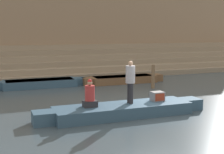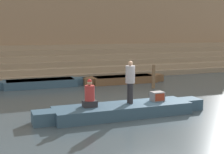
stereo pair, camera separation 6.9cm
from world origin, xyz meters
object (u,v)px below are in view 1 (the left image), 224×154
(mooring_post, at_px, (153,77))
(rowboat_main, at_px, (123,110))
(person_standing, at_px, (130,79))
(tv_set, at_px, (157,96))
(moored_boat_distant, at_px, (40,83))
(moored_boat_shore, at_px, (123,79))
(person_rowing, at_px, (90,96))

(mooring_post, bearing_deg, rowboat_main, -129.00)
(person_standing, distance_m, tv_set, 1.42)
(tv_set, bearing_deg, moored_boat_distant, 116.14)
(tv_set, height_order, mooring_post, mooring_post)
(person_standing, distance_m, mooring_post, 5.99)
(moored_boat_shore, relative_size, moored_boat_distant, 1.00)
(person_rowing, height_order, moored_boat_shore, person_rowing)
(moored_boat_shore, bearing_deg, tv_set, -108.05)
(moored_boat_shore, bearing_deg, mooring_post, -76.18)
(person_standing, bearing_deg, mooring_post, 61.59)
(moored_boat_shore, height_order, moored_boat_distant, same)
(moored_boat_distant, bearing_deg, moored_boat_shore, -6.18)
(mooring_post, bearing_deg, person_rowing, -137.75)
(person_standing, bearing_deg, person_rowing, -171.23)
(moored_boat_shore, bearing_deg, person_rowing, -127.43)
(person_standing, xyz_separation_m, moored_boat_shore, (2.76, 7.10, -1.16))
(rowboat_main, bearing_deg, moored_boat_shore, 69.76)
(tv_set, height_order, moored_boat_shore, tv_set)
(person_rowing, distance_m, moored_boat_distant, 7.51)
(mooring_post, bearing_deg, tv_set, -116.68)
(rowboat_main, distance_m, person_standing, 1.21)
(rowboat_main, bearing_deg, person_standing, 19.82)
(person_standing, distance_m, moored_boat_shore, 7.70)
(rowboat_main, distance_m, tv_set, 1.58)
(person_rowing, xyz_separation_m, moored_boat_shore, (4.39, 7.10, -0.62))
(person_standing, bearing_deg, moored_boat_distant, 116.53)
(moored_boat_shore, distance_m, moored_boat_distant, 5.16)
(mooring_post, bearing_deg, person_standing, -127.11)
(person_standing, relative_size, person_rowing, 1.59)
(person_rowing, bearing_deg, tv_set, -16.33)
(tv_set, xyz_separation_m, moored_boat_shore, (1.56, 7.11, -0.40))
(person_rowing, relative_size, moored_boat_distant, 0.20)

